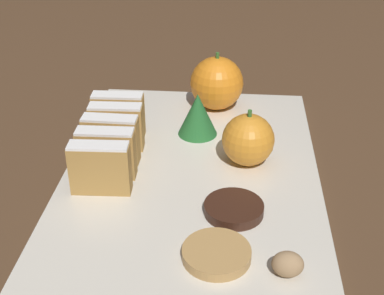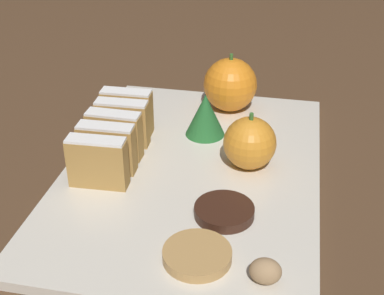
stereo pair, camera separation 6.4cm
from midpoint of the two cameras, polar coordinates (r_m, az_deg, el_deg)
The scene contains 13 objects.
ground_plane at distance 0.66m, azimuth 2.77°, elevation -3.21°, with size 6.00×6.00×0.00m, color #513823.
serving_platter at distance 0.66m, azimuth 2.78°, elevation -2.77°, with size 0.31×0.45×0.01m.
stollen_slice_front at distance 0.62m, azimuth -7.13°, elevation -1.67°, with size 0.07×0.02×0.06m.
stollen_slice_second at distance 0.64m, azimuth -6.27°, elevation -0.15°, with size 0.07×0.02×0.06m.
stollen_slice_third at distance 0.67m, azimuth -5.58°, elevation 1.27°, with size 0.07×0.02×0.06m.
stollen_slice_fourth at distance 0.70m, azimuth -4.83°, elevation 2.56°, with size 0.07×0.02×0.06m.
stollen_slice_fifth at distance 0.73m, azimuth -4.44°, elevation 3.78°, with size 0.07×0.02×0.06m.
orange_near at distance 0.79m, azimuth 6.45°, elevation 6.62°, with size 0.08×0.08×0.09m.
orange_far at distance 0.65m, azimuth 8.99°, elevation 0.39°, with size 0.06×0.06×0.07m.
walnut at distance 0.51m, azimuth 11.54°, elevation -12.94°, with size 0.03×0.02×0.02m.
chocolate_cookie at distance 0.58m, azimuth 6.64°, elevation -6.89°, with size 0.07×0.07×0.01m.
gingerbread_cookie at distance 0.53m, azimuth 4.12°, elevation -11.49°, with size 0.07×0.07×0.01m.
evergreen_sprig at distance 0.72m, azimuth 3.68°, elevation 3.47°, with size 0.05×0.05×0.06m.
Camera 2 is at (0.11, -0.54, 0.37)m, focal length 50.00 mm.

